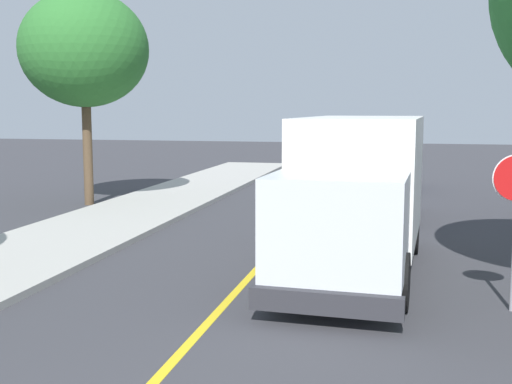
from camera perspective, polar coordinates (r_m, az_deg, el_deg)
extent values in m
cube|color=gold|center=(14.29, 0.40, -6.38)|extent=(0.16, 56.00, 0.01)
cube|color=silver|center=(14.39, 9.27, 1.29)|extent=(2.67, 5.13, 2.60)
cube|color=silver|center=(11.02, 7.10, -2.90)|extent=(2.39, 2.12, 1.70)
cube|color=#1E2D3D|center=(10.08, 6.35, -1.69)|extent=(2.04, 0.19, 0.75)
cube|color=#2D2D33|center=(10.22, 6.07, -9.64)|extent=(2.41, 0.33, 0.36)
cylinder|color=black|center=(11.31, 12.49, -7.67)|extent=(0.36, 1.02, 1.00)
cylinder|color=black|center=(11.61, 2.02, -7.10)|extent=(0.36, 1.02, 1.00)
cylinder|color=black|center=(15.75, 13.50, -3.44)|extent=(0.36, 1.02, 1.00)
cylinder|color=black|center=(15.97, 5.94, -3.13)|extent=(0.36, 1.02, 1.00)
cube|color=#B7B7BC|center=(20.77, 10.95, -0.35)|extent=(1.81, 4.40, 0.76)
cube|color=#1E2D3D|center=(20.84, 11.01, 1.61)|extent=(1.59, 1.80, 0.64)
cylinder|color=black|center=(19.42, 13.12, -1.94)|extent=(0.22, 0.64, 0.64)
cylinder|color=black|center=(19.47, 8.46, -1.80)|extent=(0.22, 0.64, 0.64)
cylinder|color=black|center=(22.20, 13.09, -0.78)|extent=(0.22, 0.64, 0.64)
cylinder|color=black|center=(22.24, 9.02, -0.66)|extent=(0.22, 0.64, 0.64)
cube|color=#2D4793|center=(27.93, 11.35, 1.61)|extent=(2.02, 4.48, 0.76)
cube|color=#1E2D3D|center=(28.02, 11.41, 3.06)|extent=(1.67, 1.88, 0.64)
cylinder|color=black|center=(26.52, 12.81, 0.55)|extent=(0.25, 0.65, 0.64)
cylinder|color=black|center=(26.64, 9.41, 0.66)|extent=(0.25, 0.65, 0.64)
cylinder|color=black|center=(29.32, 13.08, 1.18)|extent=(0.25, 0.65, 0.64)
cylinder|color=black|center=(29.43, 10.00, 1.28)|extent=(0.25, 0.65, 0.64)
cylinder|color=brown|center=(23.52, -14.50, 3.16)|extent=(0.32, 0.32, 3.52)
ellipsoid|color=#2D702D|center=(23.54, -14.79, 11.99)|extent=(4.39, 4.39, 3.95)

